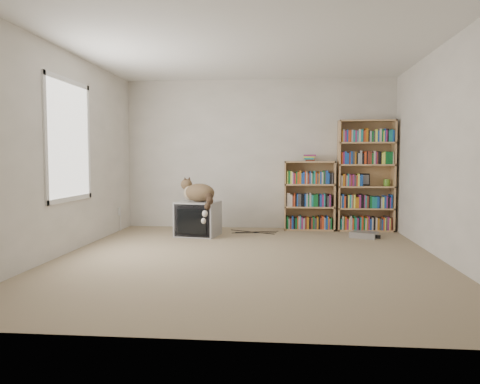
# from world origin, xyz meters

# --- Properties ---
(floor) EXTENTS (4.50, 5.00, 0.01)m
(floor) POSITION_xyz_m (0.00, 0.00, 0.00)
(floor) COLOR #998868
(floor) RESTS_ON ground
(wall_back) EXTENTS (4.50, 0.02, 2.50)m
(wall_back) POSITION_xyz_m (0.00, 2.50, 1.25)
(wall_back) COLOR silver
(wall_back) RESTS_ON floor
(wall_front) EXTENTS (4.50, 0.02, 2.50)m
(wall_front) POSITION_xyz_m (0.00, -2.50, 1.25)
(wall_front) COLOR silver
(wall_front) RESTS_ON floor
(wall_left) EXTENTS (0.02, 5.00, 2.50)m
(wall_left) POSITION_xyz_m (-2.25, 0.00, 1.25)
(wall_left) COLOR silver
(wall_left) RESTS_ON floor
(wall_right) EXTENTS (0.02, 5.00, 2.50)m
(wall_right) POSITION_xyz_m (2.25, 0.00, 1.25)
(wall_right) COLOR silver
(wall_right) RESTS_ON floor
(ceiling) EXTENTS (4.50, 5.00, 0.02)m
(ceiling) POSITION_xyz_m (0.00, 0.00, 2.50)
(ceiling) COLOR white
(ceiling) RESTS_ON wall_back
(window) EXTENTS (0.02, 1.22, 1.52)m
(window) POSITION_xyz_m (-2.24, 0.20, 1.40)
(window) COLOR white
(window) RESTS_ON wall_left
(crt_tv) EXTENTS (0.68, 0.63, 0.52)m
(crt_tv) POSITION_xyz_m (-0.88, 1.59, 0.26)
(crt_tv) COLOR #9E9EA1
(crt_tv) RESTS_ON floor
(cat) EXTENTS (0.66, 0.78, 0.61)m
(cat) POSITION_xyz_m (-0.83, 1.50, 0.63)
(cat) COLOR #332215
(cat) RESTS_ON crt_tv
(bookcase_tall) EXTENTS (0.90, 0.30, 1.80)m
(bookcase_tall) POSITION_xyz_m (1.75, 2.36, 0.85)
(bookcase_tall) COLOR tan
(bookcase_tall) RESTS_ON floor
(bookcase_short) EXTENTS (0.83, 0.30, 1.14)m
(bookcase_short) POSITION_xyz_m (0.84, 2.36, 0.52)
(bookcase_short) COLOR tan
(bookcase_short) RESTS_ON floor
(book_stack) EXTENTS (0.19, 0.25, 0.11)m
(book_stack) POSITION_xyz_m (0.83, 2.33, 1.19)
(book_stack) COLOR #D7441C
(book_stack) RESTS_ON bookcase_short
(green_mug) EXTENTS (0.10, 0.10, 0.11)m
(green_mug) POSITION_xyz_m (2.08, 2.34, 0.79)
(green_mug) COLOR #619E2D
(green_mug) RESTS_ON bookcase_tall
(framed_print) EXTENTS (0.15, 0.05, 0.20)m
(framed_print) POSITION_xyz_m (1.76, 2.44, 0.83)
(framed_print) COLOR black
(framed_print) RESTS_ON bookcase_tall
(dvd_player) EXTENTS (0.46, 0.40, 0.09)m
(dvd_player) POSITION_xyz_m (1.62, 1.63, 0.04)
(dvd_player) COLOR #ADADB2
(dvd_player) RESTS_ON floor
(wall_outlet) EXTENTS (0.01, 0.08, 0.13)m
(wall_outlet) POSITION_xyz_m (-2.24, 1.93, 0.32)
(wall_outlet) COLOR silver
(wall_outlet) RESTS_ON wall_left
(floor_cables) EXTENTS (1.20, 0.70, 0.01)m
(floor_cables) POSITION_xyz_m (0.28, 1.78, 0.00)
(floor_cables) COLOR black
(floor_cables) RESTS_ON floor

